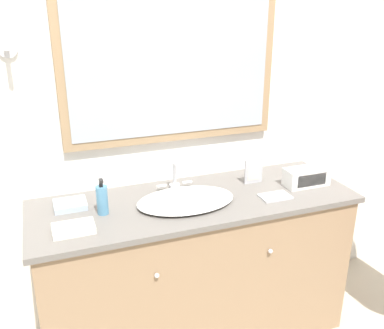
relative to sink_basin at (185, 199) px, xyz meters
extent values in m
cube|color=white|center=(0.06, 0.36, 0.37)|extent=(8.00, 0.06, 2.55)
cube|color=#997A56|center=(0.03, 0.31, 0.66)|extent=(1.21, 0.04, 0.86)
cube|color=#9EA8B2|center=(0.03, 0.29, 0.66)|extent=(1.12, 0.01, 0.77)
cylinder|color=silver|center=(-0.77, 0.32, 0.77)|extent=(0.09, 0.01, 0.09)
cylinder|color=silver|center=(-0.77, 0.27, 0.77)|extent=(0.02, 0.10, 0.02)
cylinder|color=white|center=(-0.77, 0.22, 0.84)|extent=(0.02, 0.02, 0.14)
cube|color=#937556|center=(0.06, 0.02, -0.48)|extent=(1.69, 0.57, 0.85)
cube|color=#66605B|center=(0.06, 0.02, -0.03)|extent=(1.74, 0.60, 0.03)
sphere|color=silver|center=(-0.24, -0.27, -0.24)|extent=(0.02, 0.02, 0.02)
sphere|color=silver|center=(0.37, -0.27, -0.24)|extent=(0.02, 0.02, 0.02)
ellipsoid|color=white|center=(0.00, -0.01, 0.00)|extent=(0.52, 0.34, 0.03)
cylinder|color=silver|center=(0.00, 0.18, 0.00)|extent=(0.06, 0.06, 0.03)
cylinder|color=silver|center=(0.00, 0.18, 0.08)|extent=(0.02, 0.02, 0.13)
cylinder|color=silver|center=(0.00, 0.15, 0.14)|extent=(0.02, 0.07, 0.02)
cylinder|color=white|center=(-0.07, 0.18, 0.01)|extent=(0.05, 0.02, 0.02)
cylinder|color=white|center=(0.08, 0.18, 0.01)|extent=(0.05, 0.02, 0.02)
cylinder|color=teal|center=(-0.43, 0.02, 0.05)|extent=(0.06, 0.06, 0.15)
cylinder|color=black|center=(-0.43, 0.02, 0.15)|extent=(0.02, 0.02, 0.04)
cube|color=black|center=(-0.43, 0.01, 0.16)|extent=(0.02, 0.03, 0.01)
cube|color=white|center=(0.73, -0.02, 0.03)|extent=(0.26, 0.11, 0.10)
cube|color=black|center=(0.73, -0.08, 0.03)|extent=(0.19, 0.01, 0.07)
cube|color=#B2B2B7|center=(0.46, 0.11, 0.05)|extent=(0.11, 0.01, 0.15)
cube|color=beige|center=(0.46, 0.10, 0.05)|extent=(0.08, 0.00, 0.11)
cube|color=#A8B7C6|center=(-0.57, 0.15, 0.00)|extent=(0.16, 0.14, 0.03)
cube|color=silver|center=(-0.58, -0.11, 0.00)|extent=(0.19, 0.13, 0.03)
cube|color=silver|center=(0.48, -0.11, -0.01)|extent=(0.16, 0.11, 0.01)
camera|label=1|loc=(-0.67, -1.92, 0.97)|focal=40.00mm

